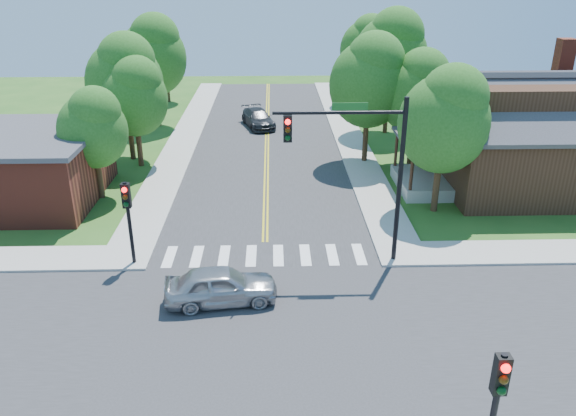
{
  "coord_description": "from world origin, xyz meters",
  "views": [
    {
      "loc": [
        0.4,
        -15.75,
        11.89
      ],
      "look_at": [
        1.04,
        6.49,
        2.2
      ],
      "focal_mm": 35.0,
      "sensor_mm": 36.0,
      "label": 1
    }
  ],
  "objects_px": {
    "signal_mast_ne": "(360,156)",
    "house_ne": "(536,131)",
    "signal_pole_nw": "(128,208)",
    "car_silver": "(221,286)",
    "signal_pole_se": "(498,394)",
    "car_dgrey": "(258,119)"
  },
  "relations": [
    {
      "from": "signal_mast_ne",
      "to": "house_ne",
      "type": "xyz_separation_m",
      "value": [
        11.19,
        8.65,
        -1.52
      ]
    },
    {
      "from": "signal_mast_ne",
      "to": "signal_pole_nw",
      "type": "height_order",
      "value": "signal_mast_ne"
    },
    {
      "from": "signal_mast_ne",
      "to": "signal_pole_nw",
      "type": "bearing_deg",
      "value": -179.93
    },
    {
      "from": "signal_mast_ne",
      "to": "car_silver",
      "type": "xyz_separation_m",
      "value": [
        -5.52,
        -3.05,
        -4.13
      ]
    },
    {
      "from": "signal_pole_se",
      "to": "signal_pole_nw",
      "type": "bearing_deg",
      "value": 135.0
    },
    {
      "from": "house_ne",
      "to": "car_silver",
      "type": "bearing_deg",
      "value": -145.02
    },
    {
      "from": "signal_mast_ne",
      "to": "signal_pole_se",
      "type": "distance_m",
      "value": 11.55
    },
    {
      "from": "signal_pole_se",
      "to": "car_silver",
      "type": "xyz_separation_m",
      "value": [
        -7.21,
        8.16,
        -1.94
      ]
    },
    {
      "from": "signal_mast_ne",
      "to": "signal_pole_nw",
      "type": "xyz_separation_m",
      "value": [
        -9.51,
        -0.01,
        -2.19
      ]
    },
    {
      "from": "signal_mast_ne",
      "to": "car_silver",
      "type": "bearing_deg",
      "value": -151.08
    },
    {
      "from": "house_ne",
      "to": "car_silver",
      "type": "xyz_separation_m",
      "value": [
        -16.72,
        -11.7,
        -2.6
      ]
    },
    {
      "from": "car_silver",
      "to": "house_ne",
      "type": "bearing_deg",
      "value": -62.03
    },
    {
      "from": "car_silver",
      "to": "car_dgrey",
      "type": "bearing_deg",
      "value": -9.04
    },
    {
      "from": "signal_pole_se",
      "to": "signal_pole_nw",
      "type": "relative_size",
      "value": 1.0
    },
    {
      "from": "house_ne",
      "to": "car_silver",
      "type": "distance_m",
      "value": 20.57
    },
    {
      "from": "signal_pole_nw",
      "to": "house_ne",
      "type": "xyz_separation_m",
      "value": [
        20.71,
        8.66,
        0.67
      ]
    },
    {
      "from": "signal_pole_se",
      "to": "car_silver",
      "type": "bearing_deg",
      "value": 131.46
    },
    {
      "from": "signal_mast_ne",
      "to": "house_ne",
      "type": "bearing_deg",
      "value": 37.68
    },
    {
      "from": "signal_mast_ne",
      "to": "house_ne",
      "type": "distance_m",
      "value": 14.23
    },
    {
      "from": "signal_pole_nw",
      "to": "car_silver",
      "type": "height_order",
      "value": "signal_pole_nw"
    },
    {
      "from": "car_dgrey",
      "to": "car_silver",
      "type": "bearing_deg",
      "value": -108.39
    },
    {
      "from": "house_ne",
      "to": "car_silver",
      "type": "relative_size",
      "value": 2.95
    }
  ]
}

